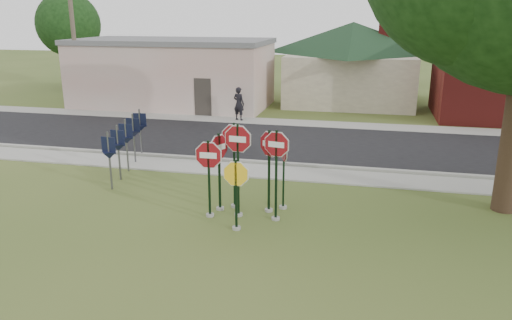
% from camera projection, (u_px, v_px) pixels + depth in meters
% --- Properties ---
extents(ground, '(120.00, 120.00, 0.00)m').
position_uv_depth(ground, '(235.00, 234.00, 13.51)').
color(ground, '#3E551F').
rests_on(ground, ground).
extents(sidewalk_near, '(60.00, 1.60, 0.06)m').
position_uv_depth(sidewalk_near, '(274.00, 172.00, 18.65)').
color(sidewalk_near, '#98988F').
rests_on(sidewalk_near, ground).
extents(road, '(60.00, 7.00, 0.04)m').
position_uv_depth(road, '(292.00, 143.00, 22.85)').
color(road, black).
rests_on(road, ground).
extents(sidewalk_far, '(60.00, 1.60, 0.06)m').
position_uv_depth(sidewalk_far, '(305.00, 123.00, 26.87)').
color(sidewalk_far, '#98988F').
rests_on(sidewalk_far, ground).
extents(curb, '(60.00, 0.20, 0.14)m').
position_uv_depth(curb, '(278.00, 164.00, 19.57)').
color(curb, '#98988F').
rests_on(curb, ground).
extents(stop_sign_center, '(1.09, 0.24, 2.88)m').
position_uv_depth(stop_sign_center, '(238.00, 156.00, 14.20)').
color(stop_sign_center, gray).
rests_on(stop_sign_center, ground).
extents(stop_sign_yellow, '(0.97, 0.24, 2.10)m').
position_uv_depth(stop_sign_yellow, '(236.00, 187.00, 13.45)').
color(stop_sign_yellow, gray).
rests_on(stop_sign_yellow, ground).
extents(stop_sign_left, '(1.08, 0.24, 2.41)m').
position_uv_depth(stop_sign_left, '(209.00, 168.00, 14.26)').
color(stop_sign_left, gray).
rests_on(stop_sign_left, ground).
extents(stop_sign_right, '(1.00, 0.24, 2.76)m').
position_uv_depth(stop_sign_right, '(276.00, 163.00, 13.95)').
color(stop_sign_right, gray).
rests_on(stop_sign_right, ground).
extents(stop_sign_back_right, '(0.87, 0.60, 2.62)m').
position_uv_depth(stop_sign_back_right, '(269.00, 160.00, 14.59)').
color(stop_sign_back_right, gray).
rests_on(stop_sign_back_right, ground).
extents(stop_sign_back_left, '(1.04, 0.24, 2.75)m').
position_uv_depth(stop_sign_back_left, '(234.00, 153.00, 14.90)').
color(stop_sign_back_left, gray).
rests_on(stop_sign_back_left, ground).
extents(stop_sign_far_right, '(0.39, 0.93, 2.36)m').
position_uv_depth(stop_sign_far_right, '(284.00, 164.00, 14.88)').
color(stop_sign_far_right, gray).
rests_on(stop_sign_far_right, ground).
extents(stop_sign_far_left, '(0.48, 0.95, 2.49)m').
position_uv_depth(stop_sign_far_left, '(219.00, 161.00, 14.74)').
color(stop_sign_far_left, gray).
rests_on(stop_sign_far_left, ground).
extents(route_sign_row, '(1.43, 4.63, 2.00)m').
position_uv_depth(route_sign_row, '(126.00, 140.00, 18.54)').
color(route_sign_row, '#59595E').
rests_on(route_sign_row, ground).
extents(building_stucco, '(12.20, 6.20, 4.20)m').
position_uv_depth(building_stucco, '(173.00, 72.00, 31.67)').
color(building_stucco, beige).
rests_on(building_stucco, ground).
extents(building_house, '(11.60, 11.60, 6.20)m').
position_uv_depth(building_house, '(353.00, 46.00, 32.61)').
color(building_house, beige).
rests_on(building_house, ground).
extents(utility_pole_near, '(2.20, 0.26, 9.50)m').
position_uv_depth(utility_pole_near, '(73.00, 27.00, 29.34)').
color(utility_pole_near, '#4B4132').
rests_on(utility_pole_near, ground).
extents(bg_tree_left, '(4.90, 4.90, 7.35)m').
position_uv_depth(bg_tree_left, '(68.00, 25.00, 38.88)').
color(bg_tree_left, black).
rests_on(bg_tree_left, ground).
extents(pedestrian, '(0.78, 0.64, 1.82)m').
position_uv_depth(pedestrian, '(239.00, 104.00, 27.36)').
color(pedestrian, black).
rests_on(pedestrian, sidewalk_far).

